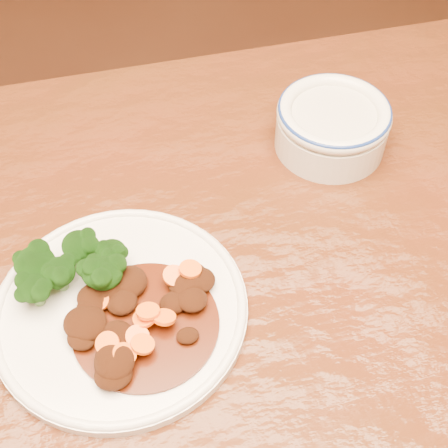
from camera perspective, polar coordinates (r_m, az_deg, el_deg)
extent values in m
cube|color=#4D1D0D|center=(0.64, 0.50, -11.23)|extent=(1.54, 0.97, 0.04)
cylinder|color=white|center=(0.64, -9.42, -7.75)|extent=(0.25, 0.25, 0.01)
torus|color=white|center=(0.63, -9.48, -7.49)|extent=(0.25, 0.25, 0.01)
cylinder|color=#5F904A|center=(0.64, -10.67, -5.42)|extent=(0.01, 0.01, 0.02)
ellipsoid|color=black|center=(0.62, -10.93, -4.42)|extent=(0.04, 0.04, 0.03)
cylinder|color=#5F904A|center=(0.65, -10.01, -3.50)|extent=(0.01, 0.01, 0.02)
ellipsoid|color=black|center=(0.64, -10.22, -2.59)|extent=(0.03, 0.03, 0.02)
cylinder|color=#5F904A|center=(0.66, -16.44, -4.52)|extent=(0.01, 0.01, 0.02)
ellipsoid|color=black|center=(0.65, -16.84, -3.49)|extent=(0.04, 0.04, 0.03)
cylinder|color=#5F904A|center=(0.67, -12.90, -2.86)|extent=(0.01, 0.01, 0.02)
ellipsoid|color=black|center=(0.65, -13.18, -1.89)|extent=(0.03, 0.03, 0.03)
cylinder|color=#5F904A|center=(0.65, -16.60, -6.47)|extent=(0.01, 0.01, 0.02)
ellipsoid|color=black|center=(0.63, -16.97, -5.58)|extent=(0.03, 0.03, 0.03)
cylinder|color=#5F904A|center=(0.65, -14.58, -5.20)|extent=(0.01, 0.01, 0.02)
ellipsoid|color=black|center=(0.64, -14.90, -4.28)|extent=(0.03, 0.03, 0.03)
cylinder|color=#5F904A|center=(0.64, -11.16, -5.31)|extent=(0.01, 0.01, 0.02)
ellipsoid|color=black|center=(0.63, -11.42, -4.38)|extent=(0.03, 0.03, 0.03)
cylinder|color=#421107|center=(0.62, -7.18, -9.11)|extent=(0.14, 0.14, 0.00)
ellipsoid|color=black|center=(0.63, -2.98, -5.14)|extent=(0.03, 0.03, 0.01)
ellipsoid|color=black|center=(0.63, -2.25, -5.15)|extent=(0.03, 0.03, 0.02)
ellipsoid|color=black|center=(0.61, -2.91, -6.95)|extent=(0.03, 0.03, 0.01)
ellipsoid|color=black|center=(0.62, -12.06, -7.39)|extent=(0.03, 0.02, 0.01)
ellipsoid|color=black|center=(0.63, -11.82, -6.57)|extent=(0.03, 0.03, 0.02)
ellipsoid|color=black|center=(0.61, -12.96, -8.74)|extent=(0.03, 0.03, 0.02)
ellipsoid|color=black|center=(0.63, -3.01, -4.64)|extent=(0.03, 0.03, 0.02)
ellipsoid|color=black|center=(0.63, -3.41, -5.53)|extent=(0.04, 0.04, 0.02)
ellipsoid|color=black|center=(0.63, -8.65, -5.23)|extent=(0.04, 0.04, 0.02)
ellipsoid|color=black|center=(0.59, -9.99, -12.24)|extent=(0.04, 0.04, 0.02)
ellipsoid|color=black|center=(0.61, -12.32, -8.86)|extent=(0.04, 0.04, 0.02)
ellipsoid|color=black|center=(0.63, -10.52, -5.76)|extent=(0.03, 0.03, 0.02)
ellipsoid|color=black|center=(0.61, -12.95, -10.02)|extent=(0.03, 0.03, 0.01)
ellipsoid|color=black|center=(0.62, -9.33, -6.98)|extent=(0.03, 0.03, 0.02)
ellipsoid|color=black|center=(0.61, -12.89, -8.79)|extent=(0.04, 0.04, 0.02)
ellipsoid|color=black|center=(0.60, -3.34, -10.16)|extent=(0.02, 0.02, 0.01)
ellipsoid|color=black|center=(0.59, -10.09, -13.43)|extent=(0.04, 0.03, 0.02)
ellipsoid|color=black|center=(0.61, -12.66, -10.33)|extent=(0.02, 0.02, 0.01)
ellipsoid|color=black|center=(0.60, -9.83, -9.98)|extent=(0.03, 0.03, 0.02)
ellipsoid|color=black|center=(0.62, -4.59, -7.19)|extent=(0.03, 0.02, 0.01)
cylinder|color=#F6590D|center=(0.59, -10.61, -10.69)|extent=(0.03, 0.03, 0.01)
cylinder|color=#F6590D|center=(0.60, -5.49, -8.48)|extent=(0.03, 0.03, 0.02)
cylinder|color=#F6590D|center=(0.62, -4.61, -4.73)|extent=(0.03, 0.03, 0.01)
cylinder|color=#F6590D|center=(0.62, -3.10, -4.13)|extent=(0.03, 0.03, 0.01)
cylinder|color=#F6590D|center=(0.60, -6.97, -7.93)|extent=(0.03, 0.03, 0.01)
cylinder|color=#F6590D|center=(0.62, -11.41, -6.85)|extent=(0.02, 0.03, 0.01)
cylinder|color=#F6590D|center=(0.58, -9.11, -11.68)|extent=(0.03, 0.03, 0.02)
cylinder|color=#F6590D|center=(0.60, -7.29, -8.50)|extent=(0.03, 0.03, 0.01)
cylinder|color=#F6590D|center=(0.60, -7.93, -10.16)|extent=(0.02, 0.02, 0.01)
cylinder|color=#F6590D|center=(0.59, -7.46, -10.84)|extent=(0.03, 0.03, 0.01)
cylinder|color=silver|center=(0.78, 9.74, 8.28)|extent=(0.14, 0.14, 0.04)
cylinder|color=beige|center=(0.76, 10.00, 9.73)|extent=(0.10, 0.10, 0.01)
torus|color=silver|center=(0.76, 10.05, 9.99)|extent=(0.14, 0.14, 0.02)
torus|color=navy|center=(0.76, 10.10, 10.24)|extent=(0.13, 0.13, 0.01)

